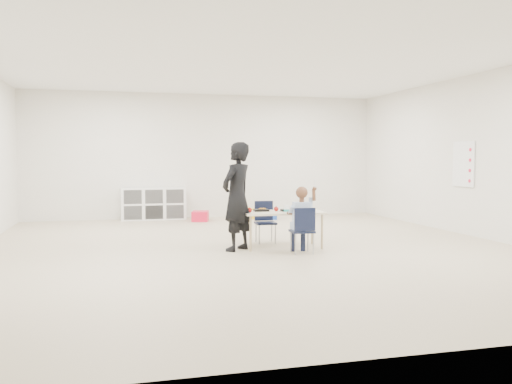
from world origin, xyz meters
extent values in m
plane|color=beige|center=(0.00, 0.00, 0.00)|extent=(9.00, 9.00, 0.00)
plane|color=white|center=(0.00, 0.00, 2.80)|extent=(9.00, 9.00, 0.00)
cube|color=white|center=(0.00, 4.50, 1.40)|extent=(8.00, 0.02, 2.80)
cube|color=white|center=(0.00, -4.50, 1.40)|extent=(8.00, 0.02, 2.80)
cube|color=white|center=(4.00, 0.00, 1.40)|extent=(0.02, 9.00, 2.80)
cube|color=#F3E1C2|center=(0.45, 0.00, 0.54)|extent=(1.23, 0.66, 0.03)
cube|color=black|center=(0.55, 0.03, 0.57)|extent=(0.23, 0.17, 0.03)
cube|color=black|center=(0.14, 0.11, 0.57)|extent=(0.23, 0.17, 0.03)
cube|color=white|center=(0.48, -0.10, 0.60)|extent=(0.07, 0.07, 0.10)
ellipsoid|color=tan|center=(0.71, -0.11, 0.59)|extent=(0.09, 0.09, 0.07)
sphere|color=#99120D|center=(0.36, 0.05, 0.59)|extent=(0.07, 0.07, 0.07)
sphere|color=#99120D|center=(-0.08, -0.03, 0.59)|extent=(0.07, 0.07, 0.07)
cube|color=white|center=(-1.20, 4.28, 0.35)|extent=(1.40, 0.40, 0.70)
cube|color=white|center=(3.98, 0.60, 1.25)|extent=(0.02, 0.60, 0.80)
imported|color=black|center=(-0.27, -0.06, 0.79)|extent=(0.68, 0.67, 1.59)
cube|color=red|center=(-0.24, 3.76, 0.11)|extent=(0.43, 0.50, 0.21)
cube|color=yellow|center=(0.81, 3.98, 0.11)|extent=(0.43, 0.51, 0.23)
cube|color=#1640A6|center=(1.26, 3.76, 0.10)|extent=(0.34, 0.43, 0.20)
camera|label=1|loc=(-1.96, -7.77, 1.36)|focal=38.00mm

